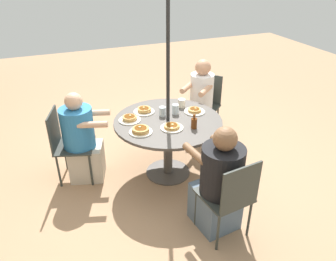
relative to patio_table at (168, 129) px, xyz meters
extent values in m
plane|color=tan|center=(0.00, 0.00, -0.61)|extent=(12.00, 12.00, 0.00)
cylinder|color=#4C4742|center=(0.00, 0.00, -0.60)|extent=(0.53, 0.53, 0.01)
cylinder|color=#4C4742|center=(0.00, 0.00, -0.26)|extent=(0.11, 0.11, 0.69)
cylinder|color=#4C4742|center=(0.00, 0.00, 0.10)|extent=(1.22, 1.22, 0.03)
cylinder|color=black|center=(0.00, 0.00, 0.48)|extent=(0.04, 0.04, 2.17)
cylinder|color=#333833|center=(-0.91, 0.07, -0.40)|extent=(0.02, 0.02, 0.42)
cylinder|color=#333833|center=(-0.86, -0.29, -0.40)|extent=(0.02, 0.02, 0.42)
cylinder|color=#333833|center=(-1.26, 0.02, -0.40)|extent=(0.02, 0.02, 0.42)
cylinder|color=#333833|center=(-1.22, -0.33, -0.40)|extent=(0.02, 0.02, 0.42)
cube|color=#333833|center=(-1.06, -0.13, -0.18)|extent=(0.47, 0.47, 0.02)
cube|color=#333833|center=(-1.26, -0.16, 0.05)|extent=(0.07, 0.40, 0.43)
cube|color=slate|center=(-0.95, -0.12, -0.40)|extent=(0.45, 0.42, 0.42)
cylinder|color=black|center=(-1.00, -0.12, 0.05)|extent=(0.39, 0.39, 0.48)
sphere|color=brown|center=(-1.00, -0.12, 0.39)|extent=(0.21, 0.21, 0.21)
cylinder|color=brown|center=(-0.82, 0.06, 0.17)|extent=(0.34, 0.11, 0.07)
cylinder|color=brown|center=(-0.78, -0.25, 0.17)|extent=(0.34, 0.11, 0.07)
cylinder|color=#333833|center=(0.45, -0.79, -0.40)|extent=(0.02, 0.02, 0.42)
cylinder|color=#333833|center=(0.72, -0.55, -0.40)|extent=(0.02, 0.02, 0.42)
cylinder|color=#333833|center=(0.69, -1.06, -0.40)|extent=(0.02, 0.02, 0.42)
cylinder|color=#333833|center=(0.96, -0.82, -0.40)|extent=(0.02, 0.02, 0.42)
cube|color=#333833|center=(0.71, -0.80, -0.18)|extent=(0.59, 0.59, 0.02)
cube|color=#333833|center=(0.84, -0.96, 0.05)|extent=(0.31, 0.28, 0.43)
cube|color=#3D3D42|center=(0.64, -0.72, -0.40)|extent=(0.45, 0.45, 0.42)
cylinder|color=white|center=(0.67, -0.76, 0.08)|extent=(0.32, 0.32, 0.53)
sphere|color=tan|center=(0.67, -0.76, 0.43)|extent=(0.21, 0.21, 0.21)
cylinder|color=tan|center=(0.44, -0.69, 0.20)|extent=(0.27, 0.30, 0.07)
cylinder|color=tan|center=(0.63, -0.53, 0.20)|extent=(0.27, 0.30, 0.07)
cylinder|color=#333833|center=(0.44, 0.80, -0.40)|extent=(0.02, 0.02, 0.42)
cylinder|color=#333833|center=(0.09, 0.90, -0.40)|extent=(0.02, 0.02, 0.42)
cylinder|color=#333833|center=(0.54, 1.14, -0.40)|extent=(0.02, 0.02, 0.42)
cylinder|color=#333833|center=(0.20, 1.25, -0.40)|extent=(0.02, 0.02, 0.42)
cube|color=#333833|center=(0.32, 1.02, -0.18)|extent=(0.53, 0.53, 0.02)
cube|color=#333833|center=(0.38, 1.21, 0.05)|extent=(0.39, 0.14, 0.43)
cube|color=beige|center=(0.28, 0.91, -0.40)|extent=(0.44, 0.46, 0.42)
cylinder|color=teal|center=(0.30, 0.97, 0.05)|extent=(0.36, 0.36, 0.48)
sphere|color=#DBA884|center=(0.30, 0.97, 0.38)|extent=(0.19, 0.19, 0.19)
cylinder|color=#DBA884|center=(0.38, 0.74, 0.16)|extent=(0.16, 0.33, 0.07)
cylinder|color=#DBA884|center=(0.10, 0.82, 0.16)|extent=(0.16, 0.33, 0.07)
cylinder|color=silver|center=(-0.16, 0.37, 0.12)|extent=(0.25, 0.25, 0.01)
cylinder|color=tan|center=(-0.16, 0.37, 0.13)|extent=(0.18, 0.18, 0.01)
cylinder|color=tan|center=(-0.16, 0.37, 0.14)|extent=(0.17, 0.17, 0.01)
cylinder|color=tan|center=(-0.16, 0.37, 0.15)|extent=(0.18, 0.18, 0.01)
cylinder|color=tan|center=(-0.16, 0.37, 0.16)|extent=(0.18, 0.18, 0.01)
ellipsoid|color=brown|center=(-0.16, 0.37, 0.17)|extent=(0.14, 0.13, 0.00)
cube|color=#F4E084|center=(-0.15, 0.38, 0.18)|extent=(0.03, 0.03, 0.01)
cylinder|color=silver|center=(0.29, 0.19, 0.12)|extent=(0.25, 0.25, 0.01)
cylinder|color=tan|center=(0.30, 0.19, 0.13)|extent=(0.15, 0.15, 0.01)
cylinder|color=tan|center=(0.29, 0.18, 0.15)|extent=(0.16, 0.16, 0.01)
cylinder|color=tan|center=(0.29, 0.19, 0.16)|extent=(0.16, 0.16, 0.01)
ellipsoid|color=brown|center=(0.29, 0.19, 0.17)|extent=(0.12, 0.11, 0.00)
cube|color=#F4E084|center=(0.30, 0.19, 0.18)|extent=(0.03, 0.03, 0.01)
cylinder|color=silver|center=(-0.20, 0.03, 0.12)|extent=(0.25, 0.25, 0.01)
cylinder|color=tan|center=(-0.20, 0.03, 0.13)|extent=(0.17, 0.17, 0.01)
cylinder|color=tan|center=(-0.20, 0.03, 0.14)|extent=(0.17, 0.17, 0.01)
cylinder|color=tan|center=(-0.20, 0.04, 0.15)|extent=(0.16, 0.16, 0.01)
ellipsoid|color=brown|center=(-0.20, 0.03, 0.16)|extent=(0.13, 0.12, 0.00)
cube|color=#F4E084|center=(-0.20, 0.03, 0.16)|extent=(0.02, 0.02, 0.01)
cylinder|color=silver|center=(0.14, 0.40, 0.12)|extent=(0.25, 0.25, 0.01)
cylinder|color=tan|center=(0.15, 0.40, 0.13)|extent=(0.15, 0.15, 0.01)
cylinder|color=tan|center=(0.14, 0.40, 0.15)|extent=(0.16, 0.16, 0.01)
cylinder|color=tan|center=(0.14, 0.41, 0.16)|extent=(0.15, 0.15, 0.01)
ellipsoid|color=brown|center=(0.14, 0.40, 0.17)|extent=(0.13, 0.12, 0.00)
cube|color=#F4E084|center=(0.15, 0.40, 0.18)|extent=(0.03, 0.03, 0.01)
cylinder|color=silver|center=(0.08, -0.37, 0.12)|extent=(0.25, 0.25, 0.01)
cylinder|color=tan|center=(0.07, -0.37, 0.13)|extent=(0.15, 0.15, 0.01)
cylinder|color=tan|center=(0.08, -0.36, 0.14)|extent=(0.15, 0.15, 0.01)
cylinder|color=tan|center=(0.08, -0.36, 0.15)|extent=(0.15, 0.15, 0.01)
ellipsoid|color=brown|center=(0.08, -0.37, 0.16)|extent=(0.12, 0.11, 0.00)
cube|color=#F4E084|center=(0.07, -0.37, 0.17)|extent=(0.02, 0.02, 0.01)
cylinder|color=#602D0F|center=(-0.28, -0.19, 0.17)|extent=(0.06, 0.06, 0.11)
cylinder|color=#602D0F|center=(-0.28, -0.19, 0.25)|extent=(0.03, 0.03, 0.05)
torus|color=#602D0F|center=(-0.25, -0.19, 0.19)|extent=(0.05, 0.01, 0.05)
cylinder|color=beige|center=(0.27, -0.28, 0.16)|extent=(0.08, 0.08, 0.09)
cylinder|color=white|center=(0.27, -0.28, 0.21)|extent=(0.09, 0.09, 0.01)
cylinder|color=silver|center=(0.12, -0.14, 0.17)|extent=(0.08, 0.08, 0.11)
cylinder|color=silver|center=(0.13, 0.02, 0.17)|extent=(0.08, 0.08, 0.11)
camera|label=1|loc=(-3.05, 1.20, 1.79)|focal=35.00mm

